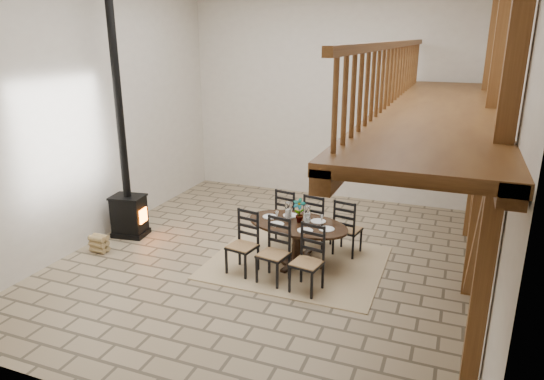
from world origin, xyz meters
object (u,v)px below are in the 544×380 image
at_px(log_basket, 131,224).
at_px(log_stack, 99,244).
at_px(dining_table, 297,242).
at_px(wood_stove, 126,182).

height_order(log_basket, log_stack, log_basket).
distance_m(dining_table, log_basket, 3.66).
xyz_separation_m(log_basket, log_stack, (0.06, -1.03, -0.01)).
bearing_deg(wood_stove, log_stack, -101.14).
height_order(wood_stove, log_stack, wood_stove).
height_order(wood_stove, log_basket, wood_stove).
relative_size(wood_stove, log_stack, 15.05).
bearing_deg(wood_stove, log_basket, 117.24).
xyz_separation_m(wood_stove, log_basket, (-0.11, 0.16, -0.95)).
distance_m(wood_stove, log_basket, 0.97).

